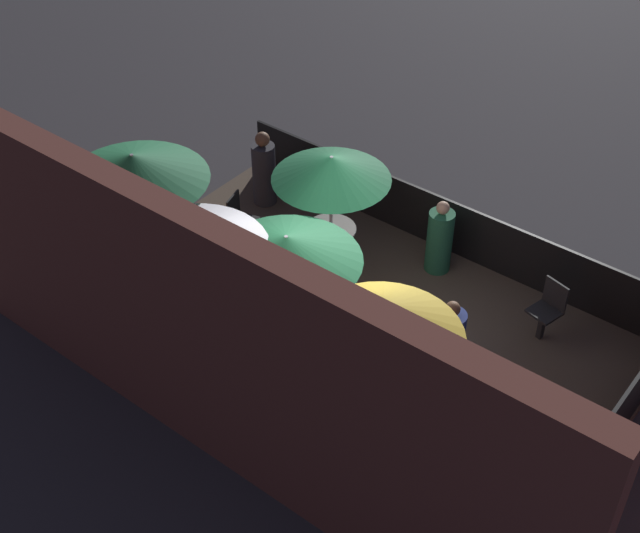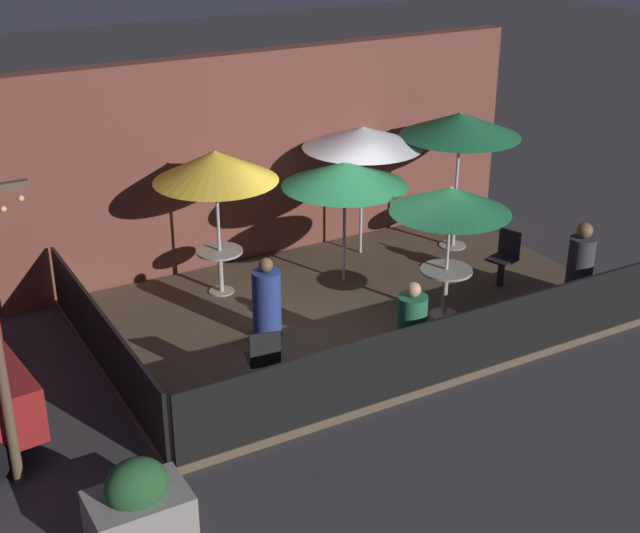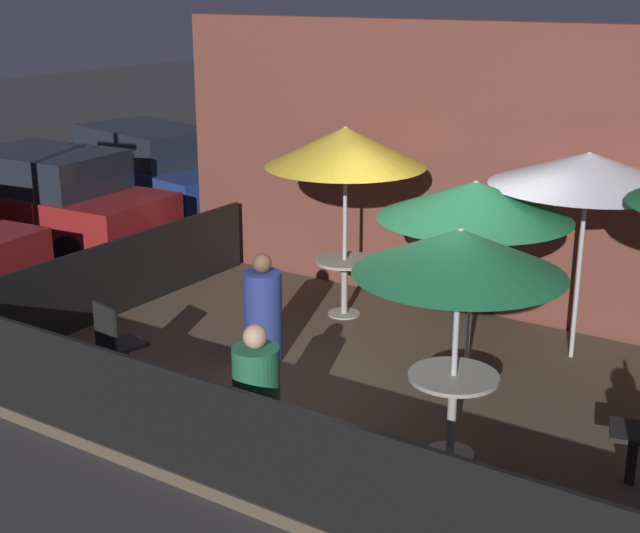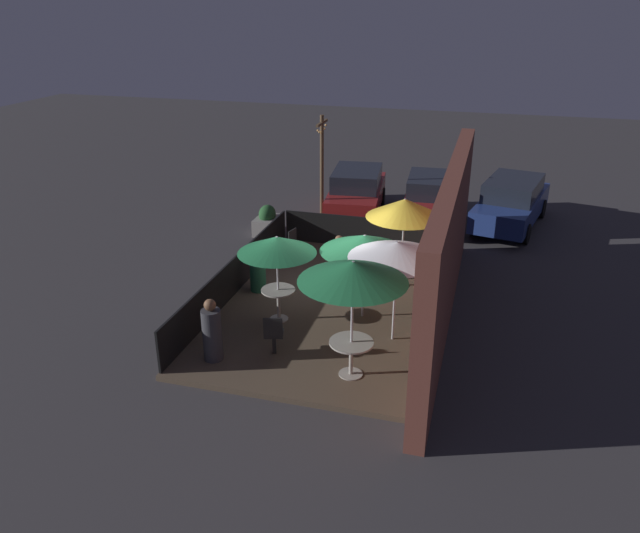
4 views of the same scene
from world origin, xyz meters
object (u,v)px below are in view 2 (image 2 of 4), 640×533
(dining_table_2, at_px, (446,279))
(patron_2, at_px, (580,269))
(patio_umbrella_3, at_px, (345,174))
(patron_1, at_px, (411,330))
(dining_table_1, at_px, (220,260))
(patron_0, at_px, (267,302))
(patio_umbrella_1, at_px, (215,166))
(patio_umbrella_4, at_px, (362,137))
(patio_umbrella_2, at_px, (451,200))
(dining_table_0, at_px, (454,215))
(patio_chair_0, at_px, (264,358))
(planter_box, at_px, (139,506))
(patio_umbrella_0, at_px, (460,125))
(patio_chair_1, at_px, (505,256))

(dining_table_2, height_order, patron_2, patron_2)
(patio_umbrella_3, height_order, patron_1, patio_umbrella_3)
(dining_table_1, height_order, patron_1, patron_1)
(dining_table_2, bearing_deg, patron_0, 163.53)
(patio_umbrella_1, distance_m, patio_umbrella_4, 2.83)
(patio_umbrella_2, distance_m, patron_2, 2.48)
(patio_umbrella_1, xyz_separation_m, dining_table_2, (2.63, -2.45, -1.52))
(patio_umbrella_3, height_order, dining_table_2, patio_umbrella_3)
(patio_umbrella_2, distance_m, dining_table_1, 3.82)
(patio_umbrella_4, height_order, dining_table_0, patio_umbrella_4)
(patron_0, xyz_separation_m, patron_1, (1.28, -1.80, 0.03))
(patron_1, distance_m, patron_2, 3.37)
(patio_chair_0, relative_size, patron_2, 0.69)
(planter_box, bearing_deg, patio_umbrella_0, 31.07)
(patio_umbrella_1, height_order, dining_table_1, patio_umbrella_1)
(patron_1, relative_size, planter_box, 1.24)
(patio_chair_0, distance_m, patron_2, 5.40)
(patio_chair_1, height_order, patron_0, patron_0)
(patron_1, bearing_deg, dining_table_1, 170.17)
(patron_2, distance_m, planter_box, 7.85)
(dining_table_2, bearing_deg, patio_umbrella_1, 136.95)
(patron_1, bearing_deg, dining_table_2, 97.28)
(patio_chair_1, bearing_deg, patio_umbrella_3, -48.59)
(patio_umbrella_4, bearing_deg, patio_umbrella_1, -174.60)
(patio_umbrella_4, bearing_deg, patio_chair_1, -60.06)
(dining_table_0, bearing_deg, patio_umbrella_2, -130.14)
(patio_chair_0, bearing_deg, dining_table_2, -65.20)
(patio_chair_1, relative_size, patron_1, 0.73)
(patio_umbrella_0, relative_size, patio_umbrella_4, 1.07)
(patio_umbrella_3, distance_m, dining_table_1, 2.41)
(patio_umbrella_3, relative_size, dining_table_1, 2.77)
(dining_table_0, xyz_separation_m, patio_chair_0, (-5.20, -2.81, -0.07))
(patio_umbrella_1, distance_m, patio_chair_1, 4.89)
(patio_chair_1, xyz_separation_m, patron_1, (-2.86, -1.45, 0.06))
(patio_umbrella_0, relative_size, patron_1, 1.93)
(patio_umbrella_2, distance_m, patron_1, 2.14)
(patio_umbrella_2, height_order, patio_chair_1, patio_umbrella_2)
(patio_umbrella_3, xyz_separation_m, patron_1, (-0.66, -2.87, -1.29))
(dining_table_2, distance_m, patio_chair_0, 3.45)
(patio_umbrella_3, bearing_deg, patio_umbrella_2, -69.75)
(patio_umbrella_1, bearing_deg, patio_umbrella_0, -3.90)
(patio_umbrella_2, bearing_deg, dining_table_2, -90.00)
(dining_table_2, bearing_deg, patio_chair_0, -168.98)
(dining_table_2, bearing_deg, patio_umbrella_3, 110.25)
(patio_umbrella_4, height_order, patio_chair_1, patio_umbrella_4)
(patio_chair_0, bearing_deg, patio_umbrella_4, -32.86)
(patio_umbrella_4, distance_m, planter_box, 7.96)
(patio_umbrella_2, relative_size, dining_table_2, 2.63)
(patio_umbrella_3, xyz_separation_m, patio_chair_0, (-2.71, -2.51, -1.32))
(patio_umbrella_3, bearing_deg, patio_umbrella_0, 6.94)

